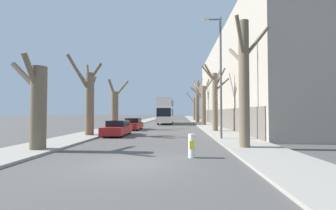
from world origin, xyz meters
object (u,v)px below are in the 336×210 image
Objects in this scene: street_tree_right_0 at (244,80)px; parked_car_0 at (117,128)px; street_tree_right_1 at (215,97)px; street_tree_right_4 at (194,108)px; double_decker_bus at (166,110)px; traffic_bollard at (192,146)px; lamp_post at (220,72)px; street_tree_right_2 at (203,102)px; street_tree_right_3 at (197,101)px; street_tree_left_0 at (38,104)px; street_tree_left_2 at (115,107)px; street_tree_left_1 at (89,98)px; parked_car_1 at (133,124)px.

parked_car_0 is (-9.21, 6.82, -3.28)m from street_tree_right_0.
street_tree_right_1 is at bearing 24.59° from parked_car_0.
street_tree_right_4 is 16.95m from double_decker_bus.
street_tree_right_4 reaches higher than traffic_bollard.
street_tree_right_4 is at bearing 68.55° from double_decker_bus.
street_tree_right_4 is at bearing 89.00° from lamp_post.
double_decker_bus is (-6.21, 4.75, -1.22)m from street_tree_right_2.
lamp_post is at bearing -91.22° from street_tree_right_3.
double_decker_bus is (5.18, 28.57, -0.04)m from street_tree_left_0.
street_tree_right_1 is at bearing -68.86° from double_decker_bus.
street_tree_left_2 reaches higher than double_decker_bus.
parked_car_0 is at bearing -71.88° from street_tree_left_2.
street_tree_left_2 is at bearing -110.88° from double_decker_bus.
street_tree_left_0 is 14.80m from street_tree_left_2.
lamp_post is at bearing 69.50° from traffic_bollard.
street_tree_right_2 is (11.47, 9.02, 1.03)m from street_tree_left_2.
street_tree_left_1 is at bearing 133.77° from traffic_bollard.
parked_car_0 reaches higher than traffic_bollard.
street_tree_right_2 is 7.02× the size of traffic_bollard.
lamp_post reaches higher than street_tree_right_1.
street_tree_right_4 is 45.87m from traffic_bollard.
parked_car_1 is at bearing -135.75° from street_tree_right_2.
street_tree_left_2 is at bearing 88.69° from street_tree_left_1.
street_tree_right_4 is (-0.09, 32.00, -0.41)m from street_tree_right_1.
lamp_post is (8.56, -9.49, 4.47)m from parked_car_1.
street_tree_right_4 is at bearing 86.03° from traffic_bollard.
street_tree_right_2 reaches higher than street_tree_right_4.
traffic_bollard is (-3.19, -25.17, -3.18)m from street_tree_right_2.
street_tree_left_0 is 4.70× the size of traffic_bollard.
lamp_post is at bearing -96.26° from street_tree_right_1.
street_tree_left_2 is 0.87× the size of street_tree_right_4.
street_tree_left_0 is 29.04m from double_decker_bus.
traffic_bollard is (-3.14, -2.59, -3.38)m from street_tree_right_0.
street_tree_right_1 is at bearing -12.09° from street_tree_left_2.
street_tree_right_0 reaches higher than traffic_bollard.
double_decker_bus is at bearing 111.14° from street_tree_right_1.
double_decker_bus is at bearing 69.12° from street_tree_left_2.
street_tree_right_1 is 7.22m from lamp_post.
street_tree_right_2 is (11.39, 23.82, 1.17)m from street_tree_left_0.
street_tree_left_0 reaches higher than double_decker_bus.
lamp_post reaches higher than street_tree_right_0.
double_decker_bus reaches higher than traffic_bollard.
street_tree_left_1 is 3.60m from parked_car_0.
street_tree_right_2 is 18.58m from lamp_post.
street_tree_left_0 is at bearing -98.18° from parked_car_1.
parked_car_0 is at bearing -120.44° from street_tree_right_2.
parked_car_1 is (-9.24, -29.53, -2.59)m from street_tree_right_4.
street_tree_left_1 is 21.81m from double_decker_bus.
street_tree_right_0 is at bearing -28.22° from street_tree_left_1.
lamp_post is at bearing -47.97° from parked_car_1.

